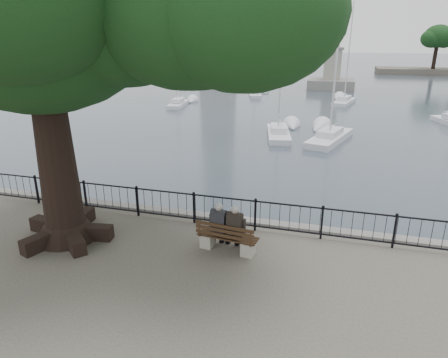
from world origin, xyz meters
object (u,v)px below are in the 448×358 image
(lion_monument, at_px, (332,72))
(bench, at_px, (227,241))
(person_right, at_px, (237,230))
(person_left, at_px, (221,227))

(lion_monument, bearing_deg, bench, -91.75)
(bench, xyz_separation_m, lion_monument, (1.50, 48.88, 0.96))
(bench, bearing_deg, person_right, 15.27)
(person_left, bearing_deg, lion_monument, 87.98)
(bench, distance_m, person_right, 0.43)
(person_right, bearing_deg, person_left, 172.77)
(person_left, xyz_separation_m, person_right, (0.47, -0.06, 0.00))
(bench, xyz_separation_m, person_right, (0.25, 0.07, 0.34))
(bench, relative_size, person_left, 1.23)
(person_left, distance_m, lion_monument, 48.79)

